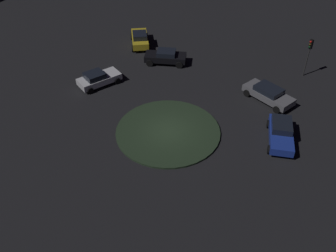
% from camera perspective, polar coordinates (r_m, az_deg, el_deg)
% --- Properties ---
extents(ground_plane, '(117.01, 117.01, 0.00)m').
position_cam_1_polar(ground_plane, '(30.18, -0.00, -0.93)').
color(ground_plane, black).
extents(roundabout_island, '(8.43, 8.43, 0.16)m').
position_cam_1_polar(roundabout_island, '(30.13, -0.00, -0.81)').
color(roundabout_island, '#263823').
rests_on(roundabout_island, ground_plane).
extents(car_blue, '(4.62, 3.62, 1.46)m').
position_cam_1_polar(car_blue, '(30.27, 16.85, -0.94)').
color(car_blue, '#1E38A5').
rests_on(car_blue, ground_plane).
extents(car_grey, '(4.93, 3.39, 1.36)m').
position_cam_1_polar(car_grey, '(34.46, 15.06, 4.79)').
color(car_grey, slate).
rests_on(car_grey, ground_plane).
extents(car_black, '(3.35, 4.53, 1.42)m').
position_cam_1_polar(car_black, '(39.00, -0.37, 10.54)').
color(car_black, black).
rests_on(car_black, ground_plane).
extents(car_yellow, '(4.42, 2.63, 1.58)m').
position_cam_1_polar(car_yellow, '(42.64, -4.32, 13.16)').
color(car_yellow, gold).
rests_on(car_yellow, ground_plane).
extents(car_white, '(2.93, 4.32, 1.40)m').
position_cam_1_polar(car_white, '(36.04, -10.58, 7.14)').
color(car_white, white).
rests_on(car_white, ground_plane).
extents(traffic_light_north, '(0.35, 0.38, 3.85)m').
position_cam_1_polar(traffic_light_north, '(38.26, 20.73, 10.72)').
color(traffic_light_north, '#2D2D2D').
rests_on(traffic_light_north, ground_plane).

